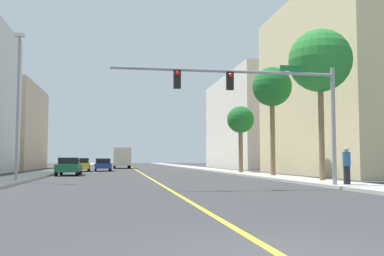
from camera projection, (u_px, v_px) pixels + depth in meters
name	position (u px, v px, depth m)	size (l,w,h in m)	color
ground	(139.00, 172.00, 47.80)	(192.00, 192.00, 0.00)	#38383A
sidewalk_left	(53.00, 171.00, 46.32)	(2.76, 168.00, 0.15)	#B2ADA3
sidewalk_right	(219.00, 170.00, 49.30)	(2.76, 168.00, 0.15)	#B2ADA3
lane_marking_center	(139.00, 172.00, 47.80)	(0.16, 144.00, 0.01)	yellow
building_right_near	(355.00, 86.00, 39.25)	(11.22, 19.96, 15.76)	beige
building_right_far	(276.00, 123.00, 66.05)	(16.31, 24.66, 13.42)	silver
traffic_signal_mast	(264.00, 94.00, 20.78)	(10.73, 0.36, 5.69)	gray
street_lamp	(18.00, 99.00, 25.63)	(0.56, 0.28, 8.58)	gray
palm_near	(320.00, 61.00, 26.03)	(3.70, 3.70, 8.87)	brown
palm_mid	(272.00, 88.00, 33.60)	(2.99, 2.99, 8.22)	brown
palm_far	(240.00, 121.00, 41.04)	(2.50, 2.50, 6.14)	brown
car_green	(69.00, 166.00, 36.74)	(1.86, 4.51, 1.48)	#196638
car_blue	(103.00, 165.00, 49.68)	(2.00, 4.49, 1.42)	#1E389E
car_yellow	(81.00, 165.00, 48.08)	(2.02, 3.98, 1.45)	gold
delivery_truck	(122.00, 157.00, 63.62)	(2.46, 7.32, 2.92)	red
pedestrian	(347.00, 166.00, 21.41)	(0.38, 0.38, 1.80)	black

